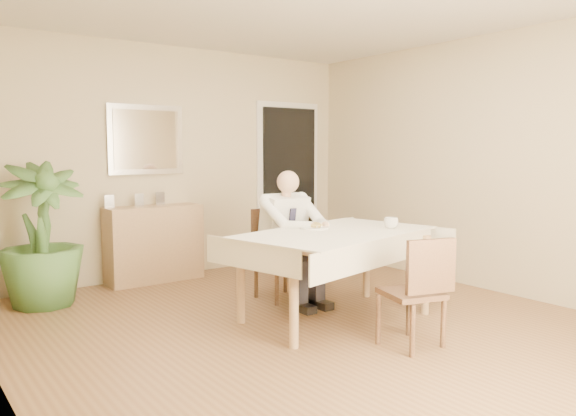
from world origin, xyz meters
TOP-DOWN VIEW (x-y plane):
  - room at (0.00, 0.00)m, footprint 5.00×5.02m
  - doorway at (1.55, 2.46)m, footprint 0.96×0.07m
  - mirror at (-0.38, 2.47)m, footprint 0.86×0.04m
  - dining_table at (0.32, 0.10)m, footprint 1.93×1.39m
  - chair_far at (0.32, 0.97)m, footprint 0.46×0.46m
  - chair_near at (0.32, -0.81)m, footprint 0.48×0.48m
  - seated_man at (0.32, 0.69)m, footprint 0.48×0.72m
  - plate at (0.28, 0.34)m, footprint 0.26×0.26m
  - food at (0.28, 0.34)m, footprint 0.14×0.14m
  - knife at (0.32, 0.28)m, footprint 0.01×0.13m
  - fork at (0.24, 0.28)m, footprint 0.01×0.13m
  - coffee_mug at (0.82, -0.06)m, footprint 0.15×0.15m
  - sideboard at (-0.38, 2.32)m, footprint 1.04×0.37m
  - photo_frame_left at (-0.84, 2.37)m, footprint 0.10×0.02m
  - photo_frame_center at (-0.52, 2.36)m, footprint 0.10×0.02m
  - photo_frame_right at (-0.27, 2.40)m, footprint 0.10×0.02m
  - potted_palm at (-1.60, 2.00)m, footprint 0.79×0.79m

SIDE VIEW (x-z plane):
  - sideboard at x=-0.38m, z-range 0.00..0.83m
  - chair_near at x=0.32m, z-range 0.05..0.86m
  - chair_far at x=0.32m, z-range 0.05..0.92m
  - potted_palm at x=-1.60m, z-range 0.00..1.33m
  - dining_table at x=0.32m, z-range 0.29..1.04m
  - seated_man at x=0.32m, z-range 0.07..1.31m
  - plate at x=0.28m, z-range 0.75..0.77m
  - knife at x=0.32m, z-range 0.77..0.78m
  - fork at x=0.24m, z-range 0.77..0.78m
  - food at x=0.28m, z-range 0.76..0.81m
  - coffee_mug at x=0.82m, z-range 0.75..0.85m
  - photo_frame_left at x=-0.84m, z-range 0.83..0.97m
  - photo_frame_center at x=-0.52m, z-range 0.83..0.97m
  - photo_frame_right at x=-0.27m, z-range 0.83..0.97m
  - doorway at x=1.55m, z-range -0.05..2.05m
  - room at x=0.00m, z-range 0.00..2.60m
  - mirror at x=-0.38m, z-range 1.17..1.93m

